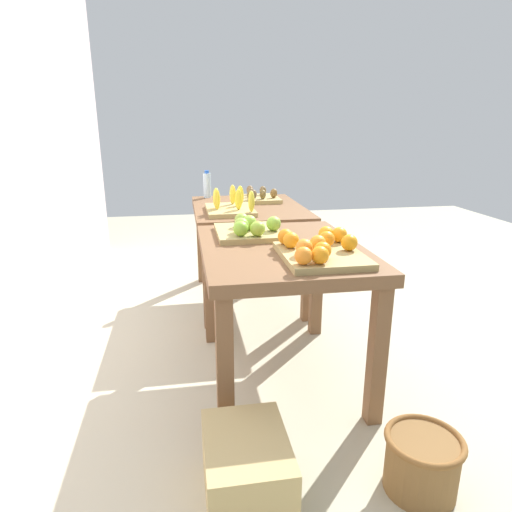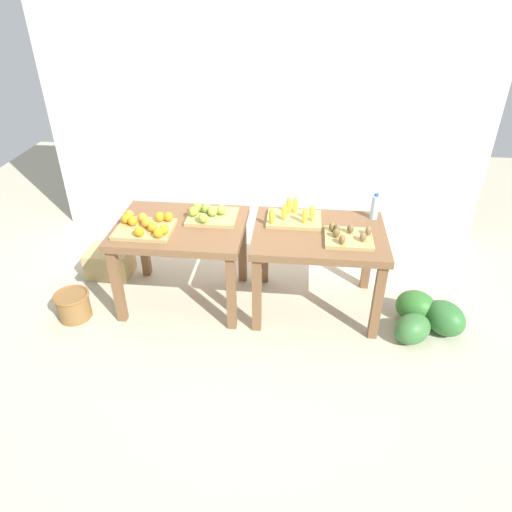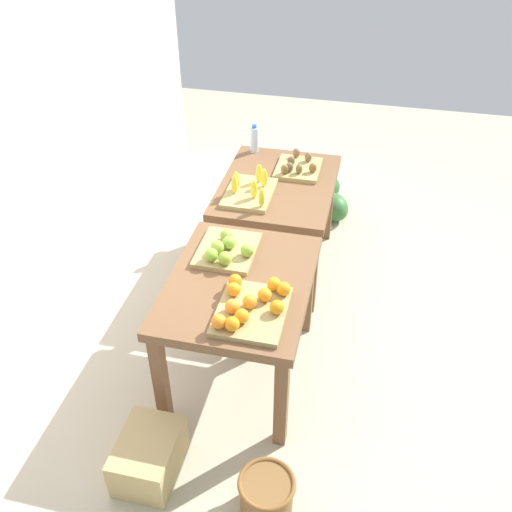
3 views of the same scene
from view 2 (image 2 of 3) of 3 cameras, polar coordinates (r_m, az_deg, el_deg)
name	(u,v)px [view 2 (image 2 of 3)]	position (r m, az deg, el deg)	size (l,w,h in m)	color
ground_plane	(249,302)	(4.10, -0.82, -5.63)	(8.00, 8.00, 0.00)	#B8B297
back_wall	(264,90)	(4.70, 1.05, 19.67)	(4.40, 0.12, 3.00)	beige
display_table_left	(181,236)	(3.85, -9.21, 2.41)	(1.04, 0.80, 0.74)	brown
display_table_right	(319,243)	(3.73, 7.68, 1.55)	(1.04, 0.80, 0.74)	brown
orange_bin	(146,226)	(3.74, -13.35, 3.62)	(0.45, 0.37, 0.11)	tan
apple_bin	(210,214)	(3.84, -5.72, 5.12)	(0.40, 0.36, 0.11)	tan
banana_crate	(294,217)	(3.79, 4.65, 4.82)	(0.44, 0.32, 0.17)	tan
kiwi_bin	(348,237)	(3.59, 11.23, 2.36)	(0.36, 0.32, 0.10)	tan
water_bottle	(375,207)	(3.92, 14.36, 5.86)	(0.06, 0.06, 0.22)	silver
watermelon_pile	(426,317)	(3.97, 20.09, -6.99)	(0.68, 0.64, 0.27)	#306B30
wicker_basket	(73,305)	(4.15, -21.50, -5.60)	(0.29, 0.29, 0.23)	brown
cardboard_produce_box	(110,262)	(4.60, -17.49, -0.76)	(0.40, 0.30, 0.26)	tan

